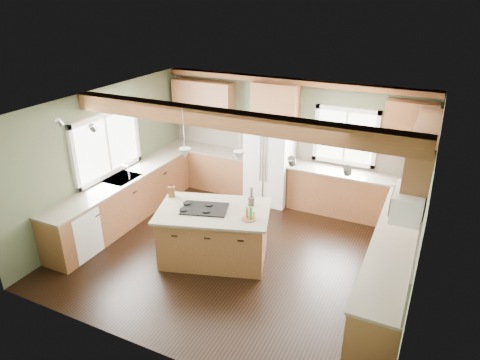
% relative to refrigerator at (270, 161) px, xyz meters
% --- Properties ---
extents(floor, '(5.60, 5.60, 0.00)m').
position_rel_refrigerator_xyz_m(floor, '(0.30, -2.12, -0.90)').
color(floor, black).
rests_on(floor, ground).
extents(ceiling, '(5.60, 5.60, 0.00)m').
position_rel_refrigerator_xyz_m(ceiling, '(0.30, -2.12, 1.70)').
color(ceiling, silver).
rests_on(ceiling, wall_back).
extents(wall_back, '(5.60, 0.00, 5.60)m').
position_rel_refrigerator_xyz_m(wall_back, '(0.30, 0.38, 0.40)').
color(wall_back, '#4E573E').
rests_on(wall_back, ground).
extents(wall_left, '(0.00, 5.00, 5.00)m').
position_rel_refrigerator_xyz_m(wall_left, '(-2.50, -2.12, 0.40)').
color(wall_left, '#4E573E').
rests_on(wall_left, ground).
extents(wall_right, '(0.00, 5.00, 5.00)m').
position_rel_refrigerator_xyz_m(wall_right, '(3.10, -2.12, 0.40)').
color(wall_right, '#4E573E').
rests_on(wall_right, ground).
extents(ceiling_beam, '(5.55, 0.26, 0.26)m').
position_rel_refrigerator_xyz_m(ceiling_beam, '(0.30, -2.45, 1.57)').
color(ceiling_beam, '#582E19').
rests_on(ceiling_beam, ceiling).
extents(soffit_trim, '(5.55, 0.20, 0.10)m').
position_rel_refrigerator_xyz_m(soffit_trim, '(0.30, 0.28, 1.64)').
color(soffit_trim, '#582E19').
rests_on(soffit_trim, ceiling).
extents(backsplash_back, '(5.58, 0.03, 0.58)m').
position_rel_refrigerator_xyz_m(backsplash_back, '(0.30, 0.36, 0.31)').
color(backsplash_back, brown).
rests_on(backsplash_back, wall_back).
extents(backsplash_right, '(0.03, 3.70, 0.58)m').
position_rel_refrigerator_xyz_m(backsplash_right, '(3.08, -2.07, 0.31)').
color(backsplash_right, brown).
rests_on(backsplash_right, wall_right).
extents(base_cab_back_left, '(2.02, 0.60, 0.88)m').
position_rel_refrigerator_xyz_m(base_cab_back_left, '(-1.49, 0.08, -0.46)').
color(base_cab_back_left, brown).
rests_on(base_cab_back_left, floor).
extents(counter_back_left, '(2.06, 0.64, 0.04)m').
position_rel_refrigerator_xyz_m(counter_back_left, '(-1.49, 0.08, 0.00)').
color(counter_back_left, brown).
rests_on(counter_back_left, base_cab_back_left).
extents(base_cab_back_right, '(2.62, 0.60, 0.88)m').
position_rel_refrigerator_xyz_m(base_cab_back_right, '(1.79, 0.08, -0.46)').
color(base_cab_back_right, brown).
rests_on(base_cab_back_right, floor).
extents(counter_back_right, '(2.66, 0.64, 0.04)m').
position_rel_refrigerator_xyz_m(counter_back_right, '(1.79, 0.08, 0.00)').
color(counter_back_right, brown).
rests_on(counter_back_right, base_cab_back_right).
extents(base_cab_left, '(0.60, 3.70, 0.88)m').
position_rel_refrigerator_xyz_m(base_cab_left, '(-2.20, -2.07, -0.46)').
color(base_cab_left, brown).
rests_on(base_cab_left, floor).
extents(counter_left, '(0.64, 3.74, 0.04)m').
position_rel_refrigerator_xyz_m(counter_left, '(-2.20, -2.07, 0.00)').
color(counter_left, brown).
rests_on(counter_left, base_cab_left).
extents(base_cab_right, '(0.60, 3.70, 0.88)m').
position_rel_refrigerator_xyz_m(base_cab_right, '(2.80, -2.07, -0.46)').
color(base_cab_right, brown).
rests_on(base_cab_right, floor).
extents(counter_right, '(0.64, 3.74, 0.04)m').
position_rel_refrigerator_xyz_m(counter_right, '(2.80, -2.07, 0.00)').
color(counter_right, brown).
rests_on(counter_right, base_cab_right).
extents(upper_cab_back_left, '(1.40, 0.35, 0.90)m').
position_rel_refrigerator_xyz_m(upper_cab_back_left, '(-1.69, 0.21, 1.05)').
color(upper_cab_back_left, brown).
rests_on(upper_cab_back_left, wall_back).
extents(upper_cab_over_fridge, '(0.96, 0.35, 0.70)m').
position_rel_refrigerator_xyz_m(upper_cab_over_fridge, '(-0.00, 0.21, 1.25)').
color(upper_cab_over_fridge, brown).
rests_on(upper_cab_over_fridge, wall_back).
extents(upper_cab_right, '(0.35, 2.20, 0.90)m').
position_rel_refrigerator_xyz_m(upper_cab_right, '(2.92, -1.22, 1.05)').
color(upper_cab_right, brown).
rests_on(upper_cab_right, wall_right).
extents(upper_cab_back_corner, '(0.90, 0.35, 0.90)m').
position_rel_refrigerator_xyz_m(upper_cab_back_corner, '(2.60, 0.21, 1.05)').
color(upper_cab_back_corner, brown).
rests_on(upper_cab_back_corner, wall_back).
extents(window_left, '(0.04, 1.60, 1.05)m').
position_rel_refrigerator_xyz_m(window_left, '(-2.48, -2.07, 0.65)').
color(window_left, white).
rests_on(window_left, wall_left).
extents(window_back, '(1.10, 0.04, 1.00)m').
position_rel_refrigerator_xyz_m(window_back, '(1.45, 0.36, 0.65)').
color(window_back, white).
rests_on(window_back, wall_back).
extents(sink, '(0.50, 0.65, 0.03)m').
position_rel_refrigerator_xyz_m(sink, '(-2.20, -2.07, 0.01)').
color(sink, '#262628').
rests_on(sink, counter_left).
extents(faucet, '(0.02, 0.02, 0.28)m').
position_rel_refrigerator_xyz_m(faucet, '(-2.02, -2.07, 0.15)').
color(faucet, '#B2B2B7').
rests_on(faucet, sink).
extents(dishwasher, '(0.60, 0.60, 0.84)m').
position_rel_refrigerator_xyz_m(dishwasher, '(-2.19, -3.37, -0.47)').
color(dishwasher, white).
rests_on(dishwasher, floor).
extents(oven, '(0.60, 0.72, 0.84)m').
position_rel_refrigerator_xyz_m(oven, '(2.79, -3.37, -0.47)').
color(oven, white).
rests_on(oven, floor).
extents(microwave, '(0.40, 0.70, 0.38)m').
position_rel_refrigerator_xyz_m(microwave, '(2.88, -2.17, 0.65)').
color(microwave, white).
rests_on(microwave, wall_right).
extents(pendant_left, '(0.18, 0.18, 0.16)m').
position_rel_refrigerator_xyz_m(pendant_left, '(-0.41, -2.58, 0.98)').
color(pendant_left, '#B2B2B7').
rests_on(pendant_left, ceiling).
extents(pendant_right, '(0.18, 0.18, 0.16)m').
position_rel_refrigerator_xyz_m(pendant_right, '(0.40, -2.32, 0.98)').
color(pendant_right, '#B2B2B7').
rests_on(pendant_right, ceiling).
extents(refrigerator, '(0.90, 0.74, 1.80)m').
position_rel_refrigerator_xyz_m(refrigerator, '(0.00, 0.00, 0.00)').
color(refrigerator, white).
rests_on(refrigerator, floor).
extents(island, '(1.94, 1.51, 0.88)m').
position_rel_refrigerator_xyz_m(island, '(-0.01, -2.45, -0.46)').
color(island, brown).
rests_on(island, floor).
extents(island_top, '(2.08, 1.65, 0.04)m').
position_rel_refrigerator_xyz_m(island_top, '(-0.01, -2.45, 0.00)').
color(island_top, brown).
rests_on(island_top, island).
extents(cooktop, '(0.85, 0.69, 0.02)m').
position_rel_refrigerator_xyz_m(cooktop, '(-0.14, -2.49, 0.03)').
color(cooktop, black).
rests_on(cooktop, island_top).
extents(knife_block, '(0.14, 0.13, 0.19)m').
position_rel_refrigerator_xyz_m(knife_block, '(-0.89, -2.34, 0.11)').
color(knife_block, brown).
rests_on(knife_block, island_top).
extents(utensil_crock, '(0.12, 0.12, 0.14)m').
position_rel_refrigerator_xyz_m(utensil_crock, '(0.48, -2.04, 0.09)').
color(utensil_crock, '#3E3932').
rests_on(utensil_crock, island_top).
extents(bottle_tray, '(0.33, 0.33, 0.22)m').
position_rel_refrigerator_xyz_m(bottle_tray, '(0.64, -2.48, 0.13)').
color(bottle_tray, brown).
rests_on(bottle_tray, island_top).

